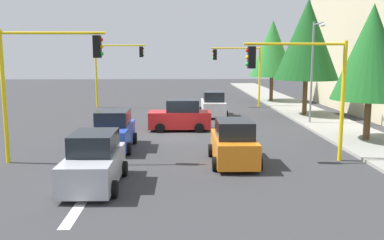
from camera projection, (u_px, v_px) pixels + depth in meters
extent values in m
plane|color=#353538|center=(177.00, 136.00, 24.76)|extent=(120.00, 120.00, 0.00)
cube|color=gray|center=(323.00, 121.00, 29.95)|extent=(80.00, 4.00, 0.15)
cube|color=silver|center=(73.00, 215.00, 12.54)|extent=(2.20, 0.36, 0.01)
cone|color=silver|center=(83.00, 200.00, 13.82)|extent=(0.01, 1.10, 1.10)
cylinder|color=yellow|center=(96.00, 76.00, 37.95)|extent=(0.18, 0.18, 5.80)
cylinder|color=yellow|center=(120.00, 45.00, 37.58)|extent=(0.12, 4.50, 0.12)
cube|color=black|center=(141.00, 52.00, 37.72)|extent=(0.36, 0.32, 0.96)
sphere|color=red|center=(143.00, 49.00, 37.68)|extent=(0.18, 0.18, 0.18)
sphere|color=yellow|center=(143.00, 52.00, 37.73)|extent=(0.18, 0.18, 0.18)
sphere|color=green|center=(143.00, 55.00, 37.77)|extent=(0.18, 0.18, 0.18)
cylinder|color=yellow|center=(343.00, 102.00, 18.61)|extent=(0.18, 0.18, 5.41)
cylinder|color=yellow|center=(295.00, 44.00, 18.16)|extent=(0.12, 4.50, 0.12)
cube|color=black|center=(252.00, 57.00, 18.20)|extent=(0.36, 0.32, 0.96)
sphere|color=red|center=(248.00, 50.00, 18.15)|extent=(0.18, 0.18, 0.18)
sphere|color=yellow|center=(248.00, 57.00, 18.19)|extent=(0.18, 0.18, 0.18)
sphere|color=green|center=(247.00, 64.00, 18.24)|extent=(0.18, 0.18, 0.18)
cylinder|color=yellow|center=(260.00, 77.00, 38.35)|extent=(0.18, 0.18, 5.56)
cylinder|color=yellow|center=(236.00, 48.00, 37.89)|extent=(0.12, 4.50, 0.12)
cube|color=black|center=(215.00, 55.00, 37.93)|extent=(0.36, 0.32, 0.96)
sphere|color=red|center=(213.00, 51.00, 37.88)|extent=(0.18, 0.18, 0.18)
sphere|color=yellow|center=(213.00, 55.00, 37.92)|extent=(0.18, 0.18, 0.18)
sphere|color=green|center=(213.00, 58.00, 37.97)|extent=(0.18, 0.18, 0.18)
cylinder|color=yellow|center=(4.00, 98.00, 18.19)|extent=(0.18, 0.18, 5.87)
cylinder|color=yellow|center=(52.00, 33.00, 17.82)|extent=(0.12, 4.50, 0.12)
cube|color=black|center=(97.00, 47.00, 17.96)|extent=(0.36, 0.32, 0.96)
sphere|color=red|center=(101.00, 40.00, 17.92)|extent=(0.18, 0.18, 0.18)
sphere|color=yellow|center=(101.00, 47.00, 17.96)|extent=(0.18, 0.18, 0.18)
sphere|color=green|center=(102.00, 54.00, 18.01)|extent=(0.18, 0.18, 0.18)
cylinder|color=slate|center=(312.00, 74.00, 28.40)|extent=(0.14, 0.14, 7.00)
cylinder|color=slate|center=(318.00, 24.00, 27.01)|extent=(1.80, 0.10, 0.10)
ellipsoid|color=silver|center=(323.00, 25.00, 26.14)|extent=(0.56, 0.28, 0.20)
cylinder|color=brown|center=(305.00, 97.00, 32.68)|extent=(0.36, 0.36, 3.08)
cone|color=#19511E|center=(307.00, 39.00, 31.99)|extent=(4.93, 4.93, 6.17)
cylinder|color=brown|center=(367.00, 119.00, 22.85)|extent=(0.36, 0.36, 2.57)
cone|color=#1E6023|center=(372.00, 52.00, 22.29)|extent=(4.11, 4.11, 5.13)
cylinder|color=brown|center=(271.00, 88.00, 42.56)|extent=(0.36, 0.36, 2.82)
cone|color=#28752D|center=(272.00, 48.00, 41.94)|extent=(4.52, 4.52, 5.65)
cube|color=#B2B5BA|center=(94.00, 168.00, 15.21)|extent=(4.14, 1.75, 1.05)
cube|color=black|center=(94.00, 143.00, 15.27)|extent=(2.15, 1.54, 0.76)
cylinder|color=black|center=(114.00, 189.00, 14.02)|extent=(0.60, 0.20, 0.60)
cylinder|color=black|center=(59.00, 190.00, 13.98)|extent=(0.60, 0.20, 0.60)
cylinder|color=black|center=(125.00, 169.00, 16.56)|extent=(0.60, 0.20, 0.60)
cylinder|color=black|center=(77.00, 169.00, 16.51)|extent=(0.60, 0.20, 0.60)
cube|color=red|center=(180.00, 120.00, 26.63)|extent=(1.74, 3.93, 1.05)
cube|color=black|center=(183.00, 106.00, 26.50)|extent=(1.53, 2.04, 0.76)
cylinder|color=black|center=(160.00, 128.00, 25.74)|extent=(0.20, 0.60, 0.60)
cylinder|color=black|center=(161.00, 123.00, 27.58)|extent=(0.20, 0.60, 0.60)
cylinder|color=black|center=(199.00, 128.00, 25.80)|extent=(0.20, 0.60, 0.60)
cylinder|color=black|center=(198.00, 123.00, 27.65)|extent=(0.20, 0.60, 0.60)
cube|color=blue|center=(113.00, 136.00, 21.28)|extent=(4.18, 1.79, 1.05)
cube|color=black|center=(113.00, 118.00, 21.34)|extent=(2.17, 1.58, 0.76)
cylinder|color=black|center=(129.00, 149.00, 20.08)|extent=(0.60, 0.20, 0.60)
cylinder|color=black|center=(89.00, 149.00, 20.03)|extent=(0.60, 0.20, 0.60)
cylinder|color=black|center=(135.00, 138.00, 22.64)|extent=(0.60, 0.20, 0.60)
cylinder|color=black|center=(100.00, 138.00, 22.59)|extent=(0.60, 0.20, 0.60)
cube|color=orange|center=(233.00, 148.00, 18.47)|extent=(4.02, 1.74, 1.05)
cube|color=black|center=(234.00, 129.00, 18.14)|extent=(2.09, 1.54, 0.76)
cylinder|color=black|center=(211.00, 150.00, 19.74)|extent=(0.60, 0.20, 0.60)
cylinder|color=black|center=(250.00, 150.00, 19.79)|extent=(0.60, 0.20, 0.60)
cylinder|color=black|center=(215.00, 164.00, 17.28)|extent=(0.60, 0.20, 0.60)
cylinder|color=black|center=(259.00, 164.00, 17.33)|extent=(0.60, 0.20, 0.60)
cube|color=white|center=(213.00, 108.00, 32.76)|extent=(3.98, 1.74, 1.05)
cube|color=black|center=(213.00, 96.00, 32.43)|extent=(2.07, 1.53, 0.76)
cylinder|color=black|center=(201.00, 110.00, 34.02)|extent=(0.60, 0.20, 0.60)
cylinder|color=black|center=(223.00, 110.00, 34.07)|extent=(0.60, 0.20, 0.60)
cylinder|color=black|center=(202.00, 115.00, 31.58)|extent=(0.60, 0.20, 0.60)
cylinder|color=black|center=(226.00, 115.00, 31.63)|extent=(0.60, 0.20, 0.60)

